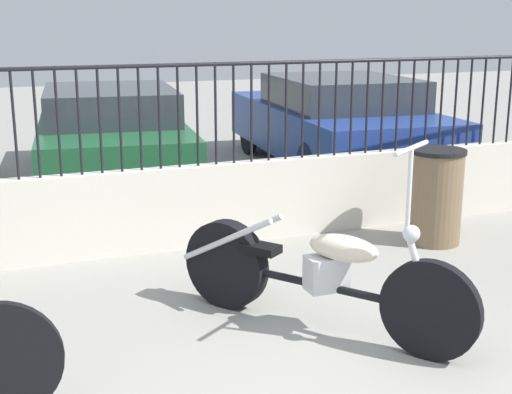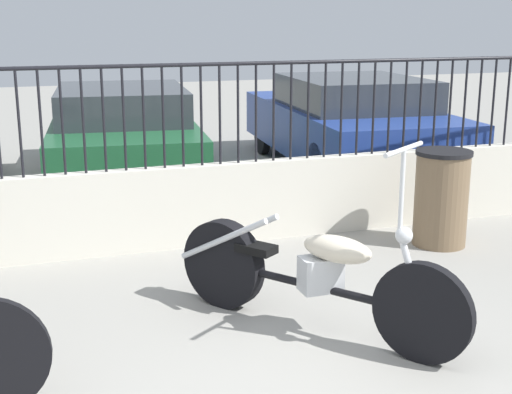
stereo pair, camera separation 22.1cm
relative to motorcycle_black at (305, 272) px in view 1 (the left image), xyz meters
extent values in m
cube|color=beige|center=(-0.33, 2.04, -0.01)|extent=(9.76, 0.18, 0.77)
cylinder|color=black|center=(-1.75, 2.04, 0.85)|extent=(0.02, 0.02, 0.95)
cylinder|color=black|center=(-1.58, 2.04, 0.85)|extent=(0.02, 0.02, 0.95)
cylinder|color=black|center=(-1.40, 2.04, 0.85)|extent=(0.02, 0.02, 0.95)
cylinder|color=black|center=(-1.22, 2.04, 0.85)|extent=(0.02, 0.02, 0.95)
cylinder|color=black|center=(-1.04, 2.04, 0.85)|extent=(0.02, 0.02, 0.95)
cylinder|color=black|center=(-0.87, 2.04, 0.85)|extent=(0.02, 0.02, 0.95)
cylinder|color=black|center=(-0.69, 2.04, 0.85)|extent=(0.02, 0.02, 0.95)
cylinder|color=black|center=(-0.51, 2.04, 0.85)|extent=(0.02, 0.02, 0.95)
cylinder|color=black|center=(-0.33, 2.04, 0.85)|extent=(0.02, 0.02, 0.95)
cylinder|color=black|center=(-0.16, 2.04, 0.85)|extent=(0.02, 0.02, 0.95)
cylinder|color=black|center=(0.02, 2.04, 0.85)|extent=(0.02, 0.02, 0.95)
cylinder|color=black|center=(0.20, 2.04, 0.85)|extent=(0.02, 0.02, 0.95)
cylinder|color=black|center=(0.38, 2.04, 0.85)|extent=(0.02, 0.02, 0.95)
cylinder|color=black|center=(0.55, 2.04, 0.85)|extent=(0.02, 0.02, 0.95)
cylinder|color=black|center=(0.73, 2.04, 0.85)|extent=(0.02, 0.02, 0.95)
cylinder|color=black|center=(0.91, 2.04, 0.85)|extent=(0.02, 0.02, 0.95)
cylinder|color=black|center=(1.09, 2.04, 0.85)|extent=(0.02, 0.02, 0.95)
cylinder|color=black|center=(1.26, 2.04, 0.85)|extent=(0.02, 0.02, 0.95)
cylinder|color=black|center=(1.44, 2.04, 0.85)|extent=(0.02, 0.02, 0.95)
cylinder|color=black|center=(1.62, 2.04, 0.85)|extent=(0.02, 0.02, 0.95)
cylinder|color=black|center=(1.80, 2.04, 0.85)|extent=(0.02, 0.02, 0.95)
cylinder|color=black|center=(1.97, 2.04, 0.85)|extent=(0.02, 0.02, 0.95)
cylinder|color=black|center=(2.15, 2.04, 0.85)|extent=(0.02, 0.02, 0.95)
cylinder|color=black|center=(2.33, 2.04, 0.85)|extent=(0.02, 0.02, 0.95)
cylinder|color=black|center=(2.51, 2.04, 0.85)|extent=(0.02, 0.02, 0.95)
cylinder|color=black|center=(2.68, 2.04, 0.85)|extent=(0.02, 0.02, 0.95)
cylinder|color=black|center=(2.86, 2.04, 0.85)|extent=(0.02, 0.02, 0.95)
cylinder|color=black|center=(3.04, 2.04, 0.85)|extent=(0.02, 0.02, 0.95)
cylinder|color=black|center=(3.22, 2.04, 0.85)|extent=(0.02, 0.02, 0.95)
cylinder|color=black|center=(3.39, 2.04, 0.85)|extent=(0.02, 0.02, 0.95)
cylinder|color=black|center=(-0.33, 2.04, 1.30)|extent=(9.76, 0.04, 0.04)
cylinder|color=black|center=(0.53, -0.73, -0.07)|extent=(0.45, 0.58, 0.66)
cylinder|color=black|center=(-0.39, 0.54, -0.07)|extent=(0.50, 0.62, 0.67)
cylinder|color=black|center=(0.07, -0.09, -0.07)|extent=(0.90, 1.20, 0.06)
cube|color=silver|center=(0.10, -0.14, 0.03)|extent=(0.28, 0.18, 0.24)
ellipsoid|color=beige|center=(0.17, -0.23, 0.23)|extent=(0.46, 0.52, 0.18)
cube|color=black|center=(-0.22, 0.30, 0.11)|extent=(0.29, 0.32, 0.06)
cylinder|color=silver|center=(0.48, -0.66, 0.18)|extent=(0.17, 0.20, 0.51)
sphere|color=silver|center=(0.44, -0.61, 0.41)|extent=(0.11, 0.11, 0.11)
cylinder|color=silver|center=(0.42, -0.58, 0.69)|extent=(0.03, 0.03, 0.52)
cylinder|color=silver|center=(0.42, -0.58, 0.95)|extent=(0.44, 0.33, 0.03)
cylinder|color=silver|center=(-0.42, 0.46, 0.15)|extent=(0.50, 0.66, 0.44)
cylinder|color=silver|center=(-0.31, 0.54, 0.15)|extent=(0.50, 0.66, 0.44)
cylinder|color=brown|center=(1.97, 1.30, 0.04)|extent=(0.50, 0.50, 0.87)
cylinder|color=black|center=(1.97, 1.30, 0.49)|extent=(0.53, 0.53, 0.04)
cylinder|color=black|center=(-1.12, 6.52, -0.08)|extent=(0.18, 0.65, 0.64)
cylinder|color=black|center=(0.53, 6.33, -0.08)|extent=(0.18, 0.65, 0.64)
cylinder|color=black|center=(-1.43, 3.86, -0.08)|extent=(0.18, 0.65, 0.64)
cylinder|color=black|center=(0.22, 3.67, -0.08)|extent=(0.18, 0.65, 0.64)
cube|color=#1E5933|center=(-0.45, 5.09, 0.14)|extent=(2.25, 4.48, 0.60)
cube|color=#2D3338|center=(-0.47, 4.88, 0.64)|extent=(1.82, 2.24, 0.41)
cylinder|color=black|center=(1.91, 6.22, -0.08)|extent=(0.16, 0.65, 0.64)
cylinder|color=black|center=(3.68, 6.07, -0.08)|extent=(0.16, 0.65, 0.64)
cylinder|color=black|center=(1.68, 3.50, -0.08)|extent=(0.16, 0.65, 0.64)
cylinder|color=black|center=(3.46, 3.35, -0.08)|extent=(0.16, 0.65, 0.64)
cube|color=navy|center=(2.68, 4.78, 0.17)|extent=(2.25, 4.55, 0.66)
cube|color=#2D3338|center=(2.66, 4.56, 0.71)|extent=(1.87, 2.25, 0.41)
camera|label=1|loc=(-2.00, -4.23, 1.73)|focal=50.00mm
camera|label=2|loc=(-1.79, -4.30, 1.73)|focal=50.00mm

